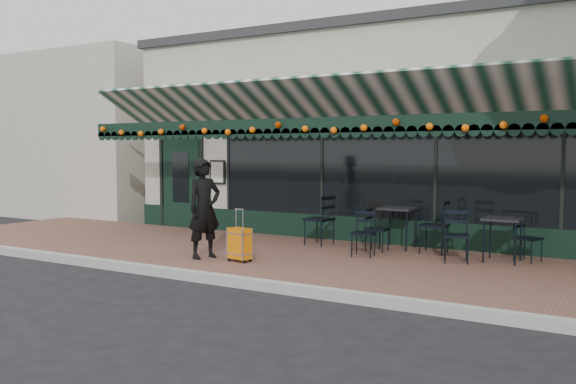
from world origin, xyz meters
The scene contains 15 objects.
ground centered at (0.00, 0.00, 0.00)m, with size 80.00×80.00×0.00m, color black.
sidewalk centered at (0.00, 2.00, 0.07)m, with size 18.00×4.00×0.15m, color brown.
curb centered at (0.00, -0.08, 0.07)m, with size 18.00×0.16×0.15m, color #9E9E99.
restaurant_building centered at (0.00, 7.84, 2.27)m, with size 12.00×9.60×4.50m.
neighbor_building_left centered at (-13.00, 8.00, 2.40)m, with size 12.00×8.00×4.80m, color #B9B7A3.
woman centered at (-1.70, 0.91, 1.01)m, with size 0.62×0.41×1.71m, color black.
suitcase centered at (-0.99, 0.94, 0.44)m, with size 0.42×0.30×0.88m.
cafe_table_a centered at (2.80, 3.14, 0.81)m, with size 0.60×0.60×0.74m.
cafe_table_b centered at (0.80, 3.60, 0.85)m, with size 0.63×0.63×0.78m.
chair_a_left centered at (1.56, 3.41, 0.64)m, with size 0.49×0.49×0.97m, color black, non-canonical shape.
chair_a_right centered at (3.16, 3.37, 0.53)m, with size 0.38×0.38×0.76m, color black, non-canonical shape.
chair_a_front centered at (2.14, 2.72, 0.58)m, with size 0.43×0.43×0.87m, color black, non-canonical shape.
chair_b_left centered at (-0.68, 3.21, 0.64)m, with size 0.49×0.49×0.99m, color black, non-canonical shape.
chair_b_right centered at (0.60, 3.06, 0.55)m, with size 0.40×0.40×0.80m, color black, non-canonical shape.
chair_b_front centered at (0.60, 2.43, 0.55)m, with size 0.40×0.40×0.80m, color black, non-canonical shape.
Camera 1 is at (4.80, -7.33, 2.02)m, focal length 38.00 mm.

